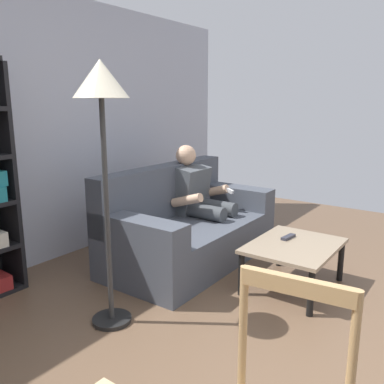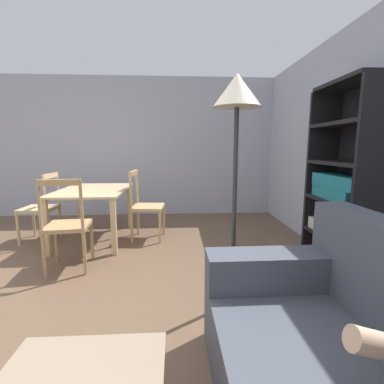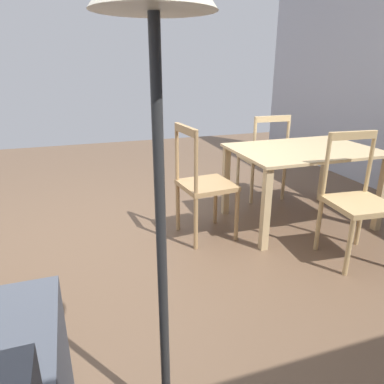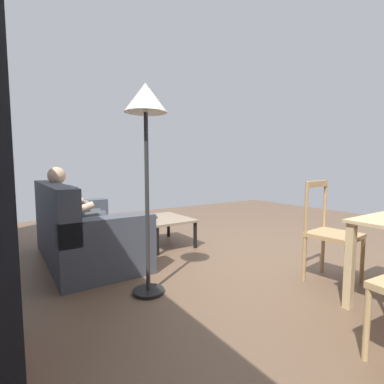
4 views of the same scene
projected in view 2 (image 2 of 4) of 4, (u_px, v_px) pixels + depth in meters
name	position (u px, v px, depth m)	size (l,w,h in m)	color
ground_plane	(31.00, 312.00, 2.15)	(8.47, 8.47, 0.00)	brown
wall_side	(115.00, 148.00, 5.14)	(0.12, 6.03, 2.54)	#ABB0BE
bookshelf	(344.00, 197.00, 2.67)	(0.85, 0.36, 1.88)	black
dining_table	(93.00, 197.00, 3.77)	(1.25, 0.88, 0.71)	#D1B27F
dining_chair_near_wall	(146.00, 206.00, 3.83)	(0.45, 0.45, 0.96)	tan
dining_chair_facing_couch	(67.00, 226.00, 2.85)	(0.46, 0.46, 0.97)	tan
dining_chair_by_doorway	(41.00, 208.00, 3.75)	(0.44, 0.44, 0.93)	#D1B27F
floor_lamp	(237.00, 113.00, 2.04)	(0.36, 0.36, 1.81)	black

